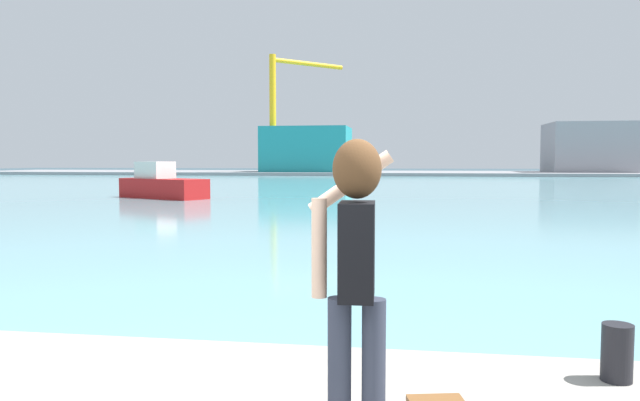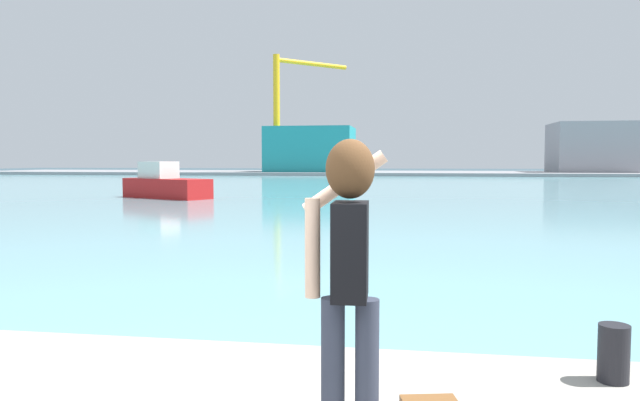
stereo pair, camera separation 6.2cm
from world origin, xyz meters
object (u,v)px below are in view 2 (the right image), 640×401
warehouse_left (311,150)px  port_crane (286,100)px  person_photographer (348,256)px  boat_moored (165,185)px  warehouse_right (592,148)px  harbor_bollard (614,353)px

warehouse_left → port_crane: (-3.39, -2.23, 7.59)m
person_photographer → boat_moored: bearing=23.0°
warehouse_left → port_crane: 8.61m
port_crane → boat_moored: bearing=-85.2°
warehouse_left → port_crane: size_ratio=0.75×
boat_moored → warehouse_right: (41.72, 62.47, 3.40)m
boat_moored → port_crane: bearing=122.4°
person_photographer → harbor_bollard: (1.82, 1.16, -0.85)m
harbor_bollard → boat_moored: (-16.41, 29.48, -0.09)m
harbor_bollard → warehouse_right: 95.43m
warehouse_right → port_crane: size_ratio=0.67×
boat_moored → warehouse_left: warehouse_left is taller
warehouse_right → port_crane: (-46.49, -6.15, 7.34)m
boat_moored → warehouse_left: size_ratio=0.47×
port_crane → harbor_bollard: bearing=-76.1°
person_photographer → port_crane: (-19.35, 86.96, 9.80)m
harbor_bollard → boat_moored: 33.74m
warehouse_right → port_crane: port_crane is taller
warehouse_left → warehouse_right: size_ratio=1.13×
warehouse_right → port_crane: 47.46m
warehouse_right → port_crane: bearing=-172.5°
person_photographer → port_crane: 89.62m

